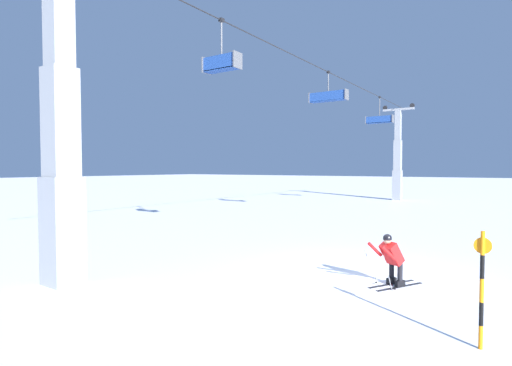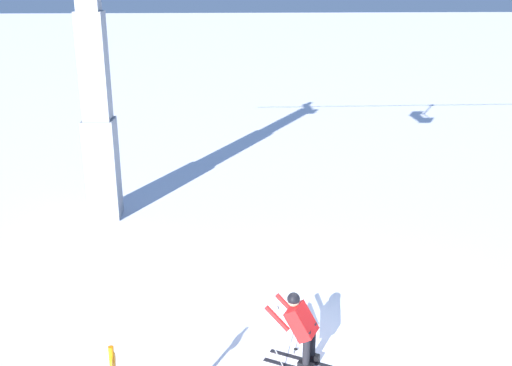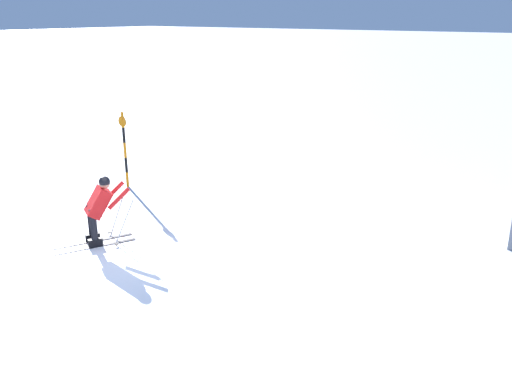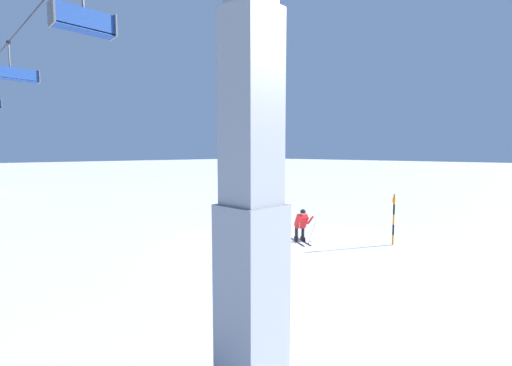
% 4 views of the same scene
% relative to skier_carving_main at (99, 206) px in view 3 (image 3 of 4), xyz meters
% --- Properties ---
extents(ground_plane, '(260.00, 260.00, 0.00)m').
position_rel_skier_carving_main_xyz_m(ground_plane, '(0.50, 1.06, -0.79)').
color(ground_plane, white).
extents(skier_carving_main, '(1.64, 1.23, 1.52)m').
position_rel_skier_carving_main_xyz_m(skier_carving_main, '(0.00, 0.00, 0.00)').
color(skier_carving_main, black).
rests_on(skier_carving_main, ground_plane).
extents(trail_marker_pole, '(0.07, 0.28, 2.03)m').
position_rel_skier_carving_main_xyz_m(trail_marker_pole, '(-2.78, -2.27, 0.31)').
color(trail_marker_pole, orange).
rests_on(trail_marker_pole, ground_plane).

